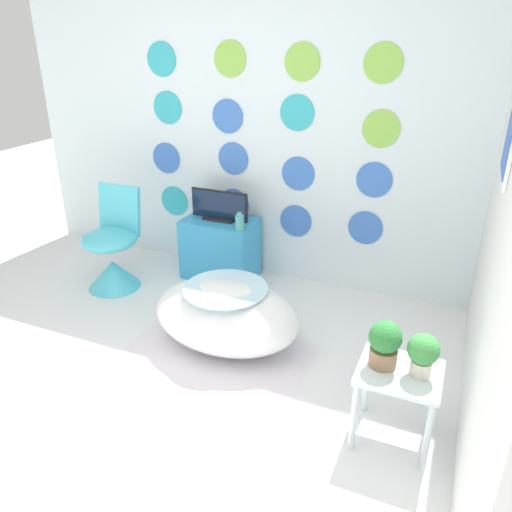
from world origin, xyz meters
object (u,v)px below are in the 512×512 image
vase (240,222)px  potted_plant_right (423,353)px  bathtub (226,315)px  potted_plant_left (385,343)px  tv (219,207)px  chair (112,256)px

vase → potted_plant_right: size_ratio=0.64×
bathtub → potted_plant_left: size_ratio=4.08×
bathtub → potted_plant_left: 1.18m
tv → vase: bearing=-29.8°
tv → vase: size_ratio=3.52×
vase → potted_plant_right: 1.90m
potted_plant_right → chair: bearing=161.8°
tv → chair: bearing=-144.3°
potted_plant_right → vase: bearing=141.7°
potted_plant_left → potted_plant_right: (0.18, -0.01, -0.00)m
vase → potted_plant_left: (1.31, -1.17, -0.02)m
potted_plant_left → tv: bearing=139.9°
bathtub → potted_plant_left: (1.06, -0.41, 0.33)m
chair → tv: size_ratio=1.64×
chair → tv: chair is taller
tv → potted_plant_right: tv is taller
vase → potted_plant_right: (1.49, -1.17, -0.03)m
bathtub → potted_plant_left: bearing=-21.0°
bathtub → potted_plant_right: potted_plant_right is taller
bathtub → potted_plant_right: size_ratio=4.48×
chair → potted_plant_left: size_ratio=3.36×
tv → potted_plant_left: size_ratio=2.05×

